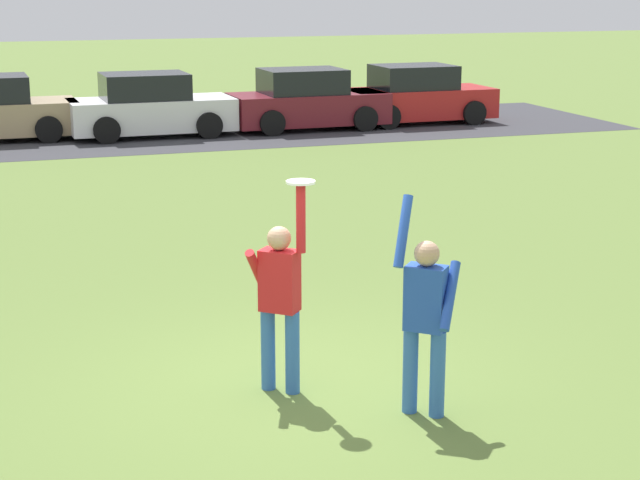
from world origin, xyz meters
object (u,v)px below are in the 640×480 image
Objects in this scene: parked_car_red at (417,97)px; parked_car_white at (150,107)px; person_defender at (425,313)px; frisbee_disc at (301,182)px; person_catcher at (280,294)px; parked_car_maroon at (307,102)px.

parked_car_white is at bearing -179.69° from parked_car_red.
parked_car_white is (0.47, 18.20, -0.25)m from person_defender.
person_catcher is at bearing 138.93° from frisbee_disc.
parked_car_maroon is (5.72, 17.22, -0.25)m from person_catcher.
frisbee_disc reaches higher than parked_car_white.
frisbee_disc is (-0.92, 0.81, 1.11)m from person_defender.
parked_car_maroon is 3.26m from parked_car_red.
person_defender is at bearing -114.32° from parked_car_red.
person_catcher is 1.45m from person_defender.
parked_car_white is at bearing 178.55° from parked_car_maroon.
person_catcher is 0.50× the size of parked_car_white.
person_catcher is at bearing 0.00° from person_defender.
parked_car_red is (3.26, 0.21, 0.00)m from parked_car_maroon.
person_defender is at bearing 0.00° from person_catcher.
frisbee_disc is 0.07× the size of parked_car_white.
person_defender reaches higher than parked_car_white.
parked_car_white is at bearing 85.40° from frisbee_disc.
parked_car_red is (8.98, 17.43, -0.25)m from person_catcher.
person_catcher is 17.32m from parked_car_white.
frisbee_disc is at bearing -0.00° from person_catcher.
frisbee_disc reaches higher than parked_car_maroon.
frisbee_disc is 19.70m from parked_car_red.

